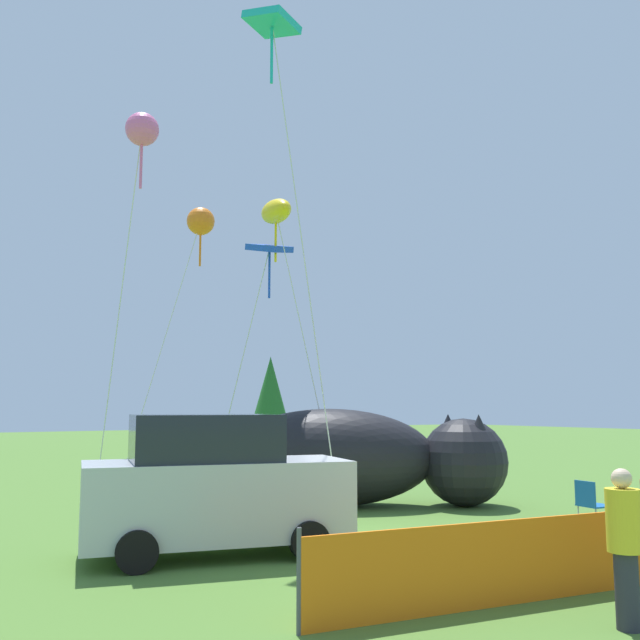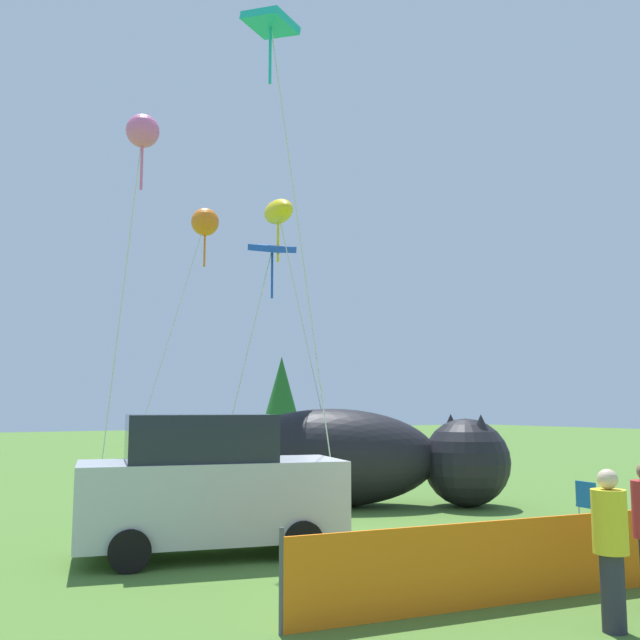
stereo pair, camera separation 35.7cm
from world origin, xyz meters
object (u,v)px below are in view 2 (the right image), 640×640
(kite_teal_diamond, at_px, (272,34))
(folding_chair, at_px, (592,502))
(inflatable_cat, at_px, (361,461))
(kite_blue_box, at_px, (271,253))
(kite_yellow_hero, at_px, (278,213))
(parked_car, at_px, (209,486))
(kite_orange_flower, at_px, (205,223))
(spectator_in_red_shirt, at_px, (611,542))
(kite_pink_octopus, at_px, (142,134))

(kite_teal_diamond, bearing_deg, folding_chair, -31.42)
(inflatable_cat, height_order, kite_blue_box, kite_blue_box)
(kite_blue_box, bearing_deg, kite_yellow_hero, -97.52)
(folding_chair, xyz_separation_m, kite_blue_box, (-3.20, 6.98, 5.73))
(kite_yellow_hero, bearing_deg, parked_car, -128.04)
(kite_orange_flower, bearing_deg, spectator_in_red_shirt, -94.58)
(inflatable_cat, bearing_deg, spectator_in_red_shirt, -77.41)
(parked_car, distance_m, kite_pink_octopus, 8.09)
(folding_chair, height_order, spectator_in_red_shirt, spectator_in_red_shirt)
(spectator_in_red_shirt, bearing_deg, kite_orange_flower, 85.42)
(parked_car, distance_m, kite_teal_diamond, 9.15)
(parked_car, distance_m, inflatable_cat, 6.03)
(spectator_in_red_shirt, height_order, kite_blue_box, kite_blue_box)
(parked_car, bearing_deg, kite_teal_diamond, 55.35)
(kite_orange_flower, bearing_deg, kite_blue_box, -73.63)
(parked_car, bearing_deg, spectator_in_red_shirt, -55.55)
(folding_chair, bearing_deg, kite_blue_box, 122.70)
(kite_pink_octopus, distance_m, kite_blue_box, 4.60)
(parked_car, relative_size, kite_yellow_hero, 0.56)
(kite_teal_diamond, bearing_deg, kite_blue_box, 61.79)
(kite_blue_box, bearing_deg, spectator_in_red_shirt, -99.57)
(kite_orange_flower, bearing_deg, folding_chair, -67.54)
(folding_chair, bearing_deg, parked_car, 175.73)
(parked_car, height_order, spectator_in_red_shirt, parked_car)
(inflatable_cat, height_order, spectator_in_red_shirt, inflatable_cat)
(kite_yellow_hero, height_order, kite_orange_flower, kite_orange_flower)
(folding_chair, distance_m, kite_blue_box, 9.58)
(kite_orange_flower, bearing_deg, kite_teal_diamond, -101.10)
(kite_orange_flower, xyz_separation_m, kite_teal_diamond, (-1.26, -6.41, 2.36))
(spectator_in_red_shirt, height_order, kite_teal_diamond, kite_teal_diamond)
(parked_car, height_order, inflatable_cat, inflatable_cat)
(parked_car, bearing_deg, folding_chair, 2.25)
(inflatable_cat, distance_m, spectator_in_red_shirt, 9.39)
(spectator_in_red_shirt, relative_size, kite_pink_octopus, 0.19)
(kite_orange_flower, bearing_deg, kite_pink_octopus, -127.60)
(kite_yellow_hero, height_order, kite_teal_diamond, kite_teal_diamond)
(kite_teal_diamond, bearing_deg, inflatable_cat, 25.56)
(kite_yellow_hero, relative_size, kite_blue_box, 1.17)
(parked_car, xyz_separation_m, kite_teal_diamond, (1.90, 1.64, 8.80))
(kite_blue_box, bearing_deg, kite_teal_diamond, -118.21)
(kite_yellow_hero, distance_m, kite_blue_box, 1.06)
(inflatable_cat, relative_size, kite_blue_box, 0.97)
(inflatable_cat, bearing_deg, parked_car, -116.50)
(folding_chair, relative_size, inflatable_cat, 0.14)
(inflatable_cat, relative_size, kite_orange_flower, 0.80)
(inflatable_cat, relative_size, kite_pink_octopus, 0.75)
(folding_chair, distance_m, kite_yellow_hero, 9.87)
(inflatable_cat, xyz_separation_m, kite_teal_diamond, (-3.23, -1.54, 8.82))
(kite_pink_octopus, bearing_deg, inflatable_cat, -8.51)
(kite_pink_octopus, bearing_deg, folding_chair, -37.68)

